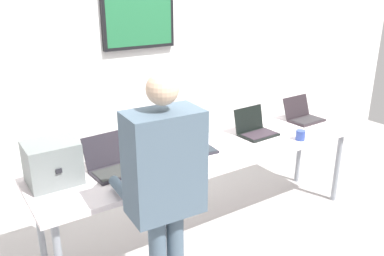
# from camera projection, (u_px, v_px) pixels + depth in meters

# --- Properties ---
(ground) EXTENTS (8.00, 8.00, 0.04)m
(ground) POSITION_uv_depth(u_px,v_px,m) (211.00, 232.00, 3.60)
(ground) COLOR #9C9897
(back_wall) EXTENTS (8.00, 0.11, 2.61)m
(back_wall) POSITION_uv_depth(u_px,v_px,m) (147.00, 66.00, 4.03)
(back_wall) COLOR silver
(back_wall) RESTS_ON ground
(workbench) EXTENTS (2.97, 0.70, 0.79)m
(workbench) POSITION_uv_depth(u_px,v_px,m) (212.00, 156.00, 3.35)
(workbench) COLOR silver
(workbench) RESTS_ON ground
(equipment_box) EXTENTS (0.35, 0.31, 0.30)m
(equipment_box) POSITION_uv_depth(u_px,v_px,m) (52.00, 163.00, 2.73)
(equipment_box) COLOR slate
(equipment_box) RESTS_ON workbench
(laptop_station_0) EXTENTS (0.36, 0.35, 0.25)m
(laptop_station_0) POSITION_uv_depth(u_px,v_px,m) (112.00, 163.00, 2.94)
(laptop_station_0) COLOR #262229
(laptop_station_0) RESTS_ON workbench
(laptop_station_1) EXTENTS (0.35, 0.34, 0.23)m
(laptop_station_1) POSITION_uv_depth(u_px,v_px,m) (192.00, 144.00, 3.31)
(laptop_station_1) COLOR #222128
(laptop_station_1) RESTS_ON workbench
(laptop_station_2) EXTENTS (0.35, 0.29, 0.24)m
(laptop_station_2) POSITION_uv_depth(u_px,v_px,m) (255.00, 129.00, 3.66)
(laptop_station_2) COLOR black
(laptop_station_2) RESTS_ON workbench
(laptop_station_3) EXTENTS (0.35, 0.31, 0.23)m
(laptop_station_3) POSITION_uv_depth(u_px,v_px,m) (303.00, 115.00, 4.04)
(laptop_station_3) COLOR #272024
(laptop_station_3) RESTS_ON workbench
(person) EXTENTS (0.45, 0.60, 1.66)m
(person) POSITION_uv_depth(u_px,v_px,m) (164.00, 181.00, 2.35)
(person) COLOR #4C5F70
(person) RESTS_ON ground
(coffee_mug) EXTENTS (0.08, 0.08, 0.09)m
(coffee_mug) POSITION_uv_depth(u_px,v_px,m) (300.00, 135.00, 3.52)
(coffee_mug) COLOR #304596
(coffee_mug) RESTS_ON workbench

